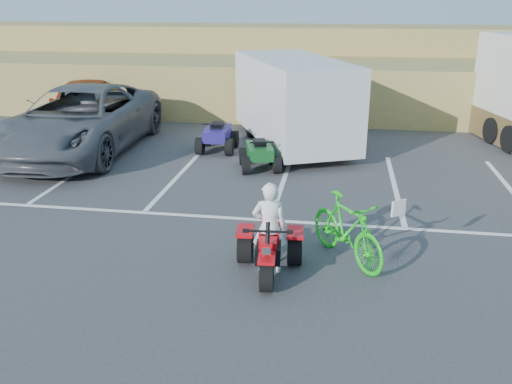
# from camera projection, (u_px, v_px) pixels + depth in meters

# --- Properties ---
(ground) EXTENTS (100.00, 100.00, 0.00)m
(ground) POSITION_uv_depth(u_px,v_px,m) (250.00, 277.00, 8.85)
(ground) COLOR #38383B
(ground) RESTS_ON ground
(parking_stripes) EXTENTS (28.00, 5.16, 0.01)m
(parking_stripes) POSITION_uv_depth(u_px,v_px,m) (317.00, 195.00, 12.50)
(parking_stripes) COLOR white
(parking_stripes) RESTS_ON ground
(grass_embankment) EXTENTS (40.00, 8.50, 3.10)m
(grass_embankment) POSITION_uv_depth(u_px,v_px,m) (311.00, 70.00, 22.75)
(grass_embankment) COLOR olive
(grass_embankment) RESTS_ON ground
(red_trike_atv) EXTENTS (1.24, 1.59, 0.98)m
(red_trike_atv) POSITION_uv_depth(u_px,v_px,m) (268.00, 274.00, 8.94)
(red_trike_atv) COLOR red
(red_trike_atv) RESTS_ON ground
(rider) EXTENTS (0.59, 0.41, 1.55)m
(rider) POSITION_uv_depth(u_px,v_px,m) (269.00, 227.00, 8.82)
(rider) COLOR white
(rider) RESTS_ON ground
(green_dirt_bike) EXTENTS (1.60, 1.90, 1.17)m
(green_dirt_bike) POSITION_uv_depth(u_px,v_px,m) (347.00, 229.00, 9.21)
(green_dirt_bike) COLOR #14BF19
(green_dirt_bike) RESTS_ON ground
(grey_pickup) EXTENTS (3.32, 6.86, 1.88)m
(grey_pickup) POSITION_uv_depth(u_px,v_px,m) (80.00, 120.00, 15.73)
(grey_pickup) COLOR #4D5055
(grey_pickup) RESTS_ON ground
(red_car) EXTENTS (3.10, 5.17, 1.65)m
(red_car) POSITION_uv_depth(u_px,v_px,m) (83.00, 104.00, 18.75)
(red_car) COLOR maroon
(red_car) RESTS_ON ground
(cargo_trailer) EXTENTS (4.31, 6.03, 2.62)m
(cargo_trailer) POSITION_uv_depth(u_px,v_px,m) (293.00, 100.00, 16.20)
(cargo_trailer) COLOR silver
(cargo_trailer) RESTS_ON ground
(quad_atv_blue) EXTENTS (1.13, 1.48, 0.94)m
(quad_atv_blue) POSITION_uv_depth(u_px,v_px,m) (218.00, 151.00, 16.11)
(quad_atv_blue) COLOR navy
(quad_atv_blue) RESTS_ON ground
(quad_atv_green) EXTENTS (1.31, 1.55, 0.87)m
(quad_atv_green) POSITION_uv_depth(u_px,v_px,m) (260.00, 169.00, 14.43)
(quad_atv_green) COLOR #124E1D
(quad_atv_green) RESTS_ON ground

